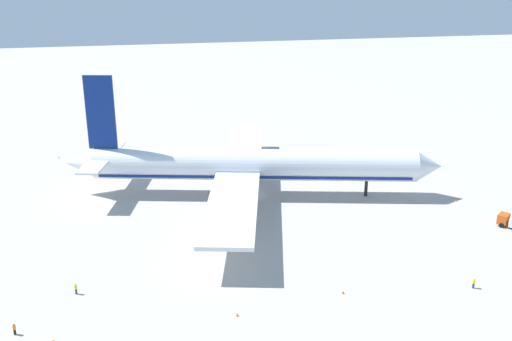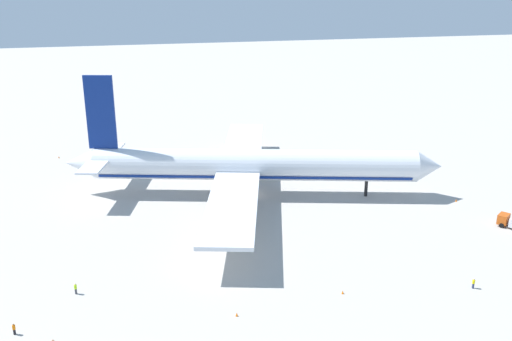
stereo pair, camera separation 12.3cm
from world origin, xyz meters
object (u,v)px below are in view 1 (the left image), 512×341
at_px(ground_worker_3, 14,329).
at_px(traffic_cone_3, 456,200).
at_px(ground_worker_0, 76,289).
at_px(traffic_cone_4, 247,138).
at_px(traffic_cone_1, 59,157).
at_px(traffic_cone_2, 237,314).
at_px(airliner, 248,165).
at_px(ground_worker_1, 474,283).
at_px(traffic_cone_0, 343,292).

distance_m(ground_worker_3, traffic_cone_3, 86.48).
bearing_deg(traffic_cone_3, ground_worker_0, -166.46).
bearing_deg(traffic_cone_4, ground_worker_0, -120.24).
height_order(ground_worker_3, traffic_cone_4, ground_worker_3).
height_order(ground_worker_3, traffic_cone_1, ground_worker_3).
bearing_deg(traffic_cone_4, traffic_cone_2, -104.38).
distance_m(airliner, ground_worker_0, 47.61).
xyz_separation_m(ground_worker_0, traffic_cone_1, (-7.45, 69.99, -0.61)).
distance_m(traffic_cone_3, traffic_cone_4, 65.27).
bearing_deg(traffic_cone_3, traffic_cone_1, 147.82).
height_order(ground_worker_1, ground_worker_3, ground_worker_1).
xyz_separation_m(ground_worker_0, traffic_cone_0, (38.11, -9.68, -0.61)).
xyz_separation_m(ground_worker_3, traffic_cone_1, (-0.16, 78.38, -0.54)).
relative_size(ground_worker_1, traffic_cone_4, 2.95).
bearing_deg(traffic_cone_4, traffic_cone_1, -173.91).
bearing_deg(traffic_cone_1, airliner, -41.89).
bearing_deg(airliner, traffic_cone_2, -105.59).
xyz_separation_m(airliner, ground_worker_3, (-41.35, -41.15, -5.85)).
bearing_deg(ground_worker_0, traffic_cone_2, -27.84).
relative_size(ground_worker_1, traffic_cone_3, 2.95).
bearing_deg(traffic_cone_4, traffic_cone_3, -61.61).
height_order(airliner, ground_worker_0, airliner).
height_order(ground_worker_3, traffic_cone_2, ground_worker_3).
distance_m(airliner, traffic_cone_4, 44.33).
bearing_deg(traffic_cone_2, airliner, 74.41).
bearing_deg(ground_worker_1, traffic_cone_0, 170.24).
bearing_deg(ground_worker_3, traffic_cone_2, -6.06).
distance_m(traffic_cone_1, traffic_cone_4, 51.75).
xyz_separation_m(traffic_cone_1, traffic_cone_3, (82.50, -51.92, 0.00)).
xyz_separation_m(ground_worker_0, traffic_cone_3, (75.04, 18.07, -0.61)).
bearing_deg(traffic_cone_3, ground_worker_1, -119.17).
distance_m(ground_worker_1, traffic_cone_2, 35.99).
distance_m(ground_worker_3, traffic_cone_0, 45.43).
xyz_separation_m(ground_worker_1, traffic_cone_3, (17.37, 31.11, -0.54)).
relative_size(ground_worker_3, traffic_cone_0, 2.92).
relative_size(airliner, traffic_cone_1, 142.32).
xyz_separation_m(ground_worker_1, traffic_cone_4, (-13.67, 88.53, -0.54)).
bearing_deg(traffic_cone_0, ground_worker_0, 165.75).
height_order(airliner, traffic_cone_0, airliner).
bearing_deg(traffic_cone_2, ground_worker_3, 173.94).
relative_size(airliner, ground_worker_1, 48.32).
bearing_deg(ground_worker_3, traffic_cone_3, 17.81).
bearing_deg(ground_worker_3, ground_worker_1, -4.10).
distance_m(ground_worker_3, traffic_cone_2, 29.18).
bearing_deg(traffic_cone_2, ground_worker_1, -2.51).
bearing_deg(traffic_cone_2, traffic_cone_3, 28.98).
height_order(airliner, traffic_cone_1, airliner).
bearing_deg(ground_worker_3, traffic_cone_4, 58.55).
height_order(ground_worker_0, traffic_cone_0, ground_worker_0).
bearing_deg(traffic_cone_1, ground_worker_0, -83.92).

